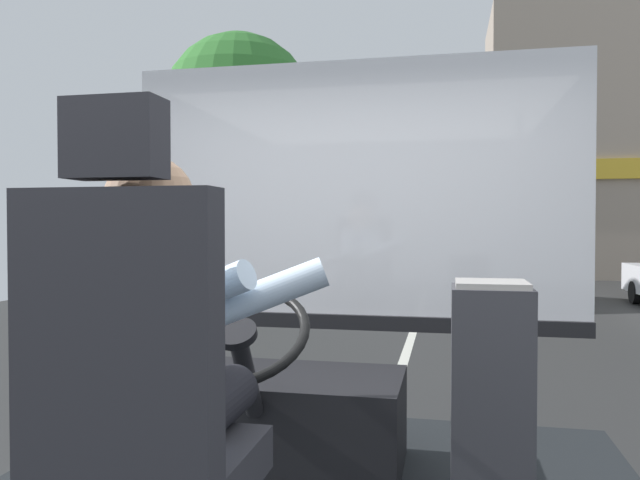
{
  "coord_description": "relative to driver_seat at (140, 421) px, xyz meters",
  "views": [
    {
      "loc": [
        0.52,
        -1.69,
        1.65
      ],
      "look_at": [
        -0.19,
        1.66,
        1.57
      ],
      "focal_mm": 34.1,
      "sensor_mm": 36.0,
      "label": 1
    }
  ],
  "objects": [
    {
      "name": "ground",
      "position": [
        0.21,
        9.14,
        -1.2
      ],
      "size": [
        18.0,
        44.0,
        0.06
      ],
      "color": "#2B2B2B"
    },
    {
      "name": "driver_seat",
      "position": [
        0.0,
        0.0,
        0.0
      ],
      "size": [
        0.48,
        0.48,
        1.33
      ],
      "color": "black",
      "rests_on": "bus_floor"
    },
    {
      "name": "bus_driver",
      "position": [
        -0.0,
        0.11,
        0.18
      ],
      "size": [
        0.8,
        0.58,
        0.75
      ],
      "color": "black",
      "rests_on": "driver_seat"
    },
    {
      "name": "steering_console",
      "position": [
        -0.0,
        1.15,
        -0.35
      ],
      "size": [
        1.1,
        1.0,
        0.81
      ],
      "color": "black",
      "rests_on": "bus_floor"
    },
    {
      "name": "fare_box",
      "position": [
        0.88,
        0.84,
        -0.14
      ],
      "size": [
        0.27,
        0.27,
        0.85
      ],
      "color": "#333338",
      "rests_on": "bus_floor"
    },
    {
      "name": "windshield_panel",
      "position": [
        0.21,
        1.96,
        0.48
      ],
      "size": [
        2.5,
        0.08,
        1.48
      ],
      "color": "silver"
    },
    {
      "name": "street_tree",
      "position": [
        -3.96,
        11.93,
        3.11
      ],
      "size": [
        3.42,
        3.42,
        6.02
      ],
      "color": "#4C3828",
      "rests_on": "ground"
    },
    {
      "name": "shop_building",
      "position": [
        6.82,
        20.26,
        3.13
      ],
      "size": [
        9.48,
        4.41,
        8.62
      ],
      "color": "gray",
      "rests_on": "ground"
    }
  ]
}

